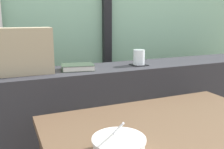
{
  "coord_description": "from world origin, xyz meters",
  "views": [
    {
      "loc": [
        -0.72,
        -0.95,
        1.15
      ],
      "look_at": [
        -0.1,
        0.49,
        0.79
      ],
      "focal_mm": 40.97,
      "sensor_mm": 36.0,
      "label": 1
    }
  ],
  "objects": [
    {
      "name": "soup_bowl",
      "position": [
        -0.39,
        -0.24,
        0.72
      ],
      "size": [
        0.18,
        0.18,
        0.13
      ],
      "color": "silver",
      "rests_on": "breakfast_table"
    },
    {
      "name": "breakfast_table",
      "position": [
        -0.09,
        -0.08,
        0.57
      ],
      "size": [
        1.06,
        0.64,
        0.69
      ],
      "color": "brown",
      "rests_on": "ground"
    },
    {
      "name": "coaster_square",
      "position": [
        0.11,
        0.53,
        0.83
      ],
      "size": [
        0.1,
        0.1,
        0.0
      ],
      "primitive_type": "cube",
      "color": "black",
      "rests_on": "dark_console_ledge"
    },
    {
      "name": "closed_book",
      "position": [
        -0.31,
        0.54,
        0.85
      ],
      "size": [
        0.22,
        0.17,
        0.03
      ],
      "color": "#334233",
      "rests_on": "dark_console_ledge"
    },
    {
      "name": "juice_glass",
      "position": [
        0.11,
        0.53,
        0.88
      ],
      "size": [
        0.08,
        0.08,
        0.1
      ],
      "color": "white",
      "rests_on": "coaster_square"
    },
    {
      "name": "dark_console_ledge",
      "position": [
        0.0,
        0.55,
        0.41
      ],
      "size": [
        2.8,
        0.33,
        0.83
      ],
      "primitive_type": "cube",
      "color": "#2D2D33",
      "rests_on": "ground"
    },
    {
      "name": "throw_pillow",
      "position": [
        -0.62,
        0.55,
        0.96
      ],
      "size": [
        0.32,
        0.15,
        0.26
      ],
      "primitive_type": "cube",
      "rotation": [
        0.0,
        0.0,
        -0.03
      ],
      "color": "tan",
      "rests_on": "dark_console_ledge"
    }
  ]
}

